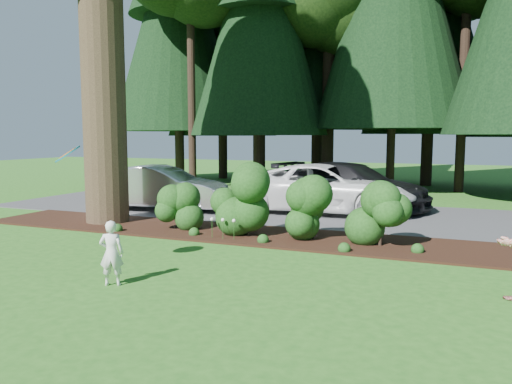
% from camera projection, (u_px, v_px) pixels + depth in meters
% --- Properties ---
extents(ground, '(80.00, 80.00, 0.00)m').
position_uv_depth(ground, '(184.00, 265.00, 9.98)').
color(ground, '#235819').
rests_on(ground, ground).
extents(mulch_bed, '(16.00, 2.50, 0.05)m').
position_uv_depth(mulch_bed, '(248.00, 234.00, 12.96)').
color(mulch_bed, black).
rests_on(mulch_bed, ground).
extents(driveway, '(22.00, 6.00, 0.03)m').
position_uv_depth(driveway, '(297.00, 212.00, 16.87)').
color(driveway, '#38383A').
rests_on(driveway, ground).
extents(shrub_row, '(6.53, 1.60, 1.61)m').
position_uv_depth(shrub_row, '(274.00, 207.00, 12.48)').
color(shrub_row, '#173911').
rests_on(shrub_row, ground).
extents(lily_cluster, '(0.69, 0.09, 0.57)m').
position_uv_depth(lily_cluster, '(223.00, 221.00, 12.24)').
color(lily_cluster, '#173911').
rests_on(lily_cluster, ground).
extents(car_silver_wagon, '(4.83, 2.31, 1.53)m').
position_uv_depth(car_silver_wagon, '(161.00, 188.00, 17.17)').
color(car_silver_wagon, silver).
rests_on(car_silver_wagon, driveway).
extents(car_white_suv, '(5.88, 2.84, 1.61)m').
position_uv_depth(car_white_suv, '(325.00, 188.00, 16.54)').
color(car_white_suv, white).
rests_on(car_white_suv, driveway).
extents(car_dark_suv, '(5.89, 3.40, 1.61)m').
position_uv_depth(car_dark_suv, '(351.00, 186.00, 17.49)').
color(car_dark_suv, black).
rests_on(car_dark_suv, driveway).
extents(child, '(0.49, 0.42, 1.14)m').
position_uv_depth(child, '(111.00, 253.00, 8.58)').
color(child, silver).
rests_on(child, ground).
extents(frisbee, '(0.56, 0.49, 0.43)m').
position_uv_depth(frisbee, '(68.00, 154.00, 8.97)').
color(frisbee, '#19738A').
rests_on(frisbee, ground).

